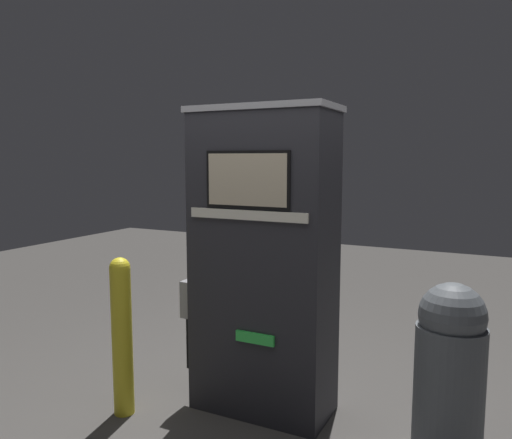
{
  "coord_description": "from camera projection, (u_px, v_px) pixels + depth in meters",
  "views": [
    {
      "loc": [
        1.43,
        -2.75,
        1.73
      ],
      "look_at": [
        0.0,
        0.12,
        1.34
      ],
      "focal_mm": 35.0,
      "sensor_mm": 36.0,
      "label": 1
    }
  ],
  "objects": [
    {
      "name": "ground_plane",
      "position": [
        248.0,
        423.0,
        3.28
      ],
      "size": [
        14.0,
        14.0,
        0.0
      ],
      "primitive_type": "plane",
      "color": "#423F3D"
    },
    {
      "name": "gas_pump",
      "position": [
        263.0,
        262.0,
        3.37
      ],
      "size": [
        1.03,
        0.51,
        2.07
      ],
      "color": "#28282D",
      "rests_on": "ground_plane"
    },
    {
      "name": "safety_bollard",
      "position": [
        122.0,
        333.0,
        3.35
      ],
      "size": [
        0.14,
        0.14,
        1.08
      ],
      "color": "yellow",
      "rests_on": "ground_plane"
    },
    {
      "name": "trash_bin",
      "position": [
        450.0,
        371.0,
        2.83
      ],
      "size": [
        0.39,
        0.39,
        1.04
      ],
      "color": "#51565B",
      "rests_on": "ground_plane"
    }
  ]
}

